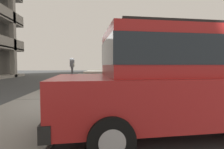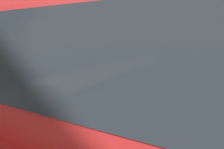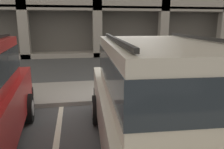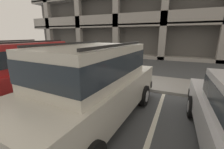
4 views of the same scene
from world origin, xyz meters
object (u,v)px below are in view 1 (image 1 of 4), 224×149
at_px(dark_hatchback, 136,74).
at_px(fire_hydrant, 77,81).
at_px(silver_suv, 150,72).
at_px(parking_meter_near, 72,69).
at_px(red_sedan, 179,78).

xyz_separation_m(dark_hatchback, fire_hydrant, (0.27, 3.32, -0.36)).
bearing_deg(dark_hatchback, fire_hydrant, 83.02).
xyz_separation_m(silver_suv, parking_meter_near, (-0.26, 2.84, 0.12)).
height_order(silver_suv, red_sedan, same).
bearing_deg(silver_suv, fire_hydrant, 44.94).
height_order(red_sedan, dark_hatchback, red_sedan).
bearing_deg(fire_hydrant, silver_suv, -138.06).
xyz_separation_m(silver_suv, fire_hydrant, (3.50, 3.14, -0.62)).
height_order(silver_suv, dark_hatchback, silver_suv).
relative_size(red_sedan, fire_hydrant, 7.01).
relative_size(red_sedan, parking_meter_near, 3.36).
distance_m(silver_suv, parking_meter_near, 2.86).
relative_size(silver_suv, parking_meter_near, 3.34).
height_order(silver_suv, parking_meter_near, silver_suv).
xyz_separation_m(red_sedan, parking_meter_near, (2.90, 2.49, 0.12)).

